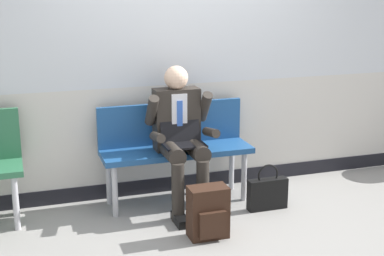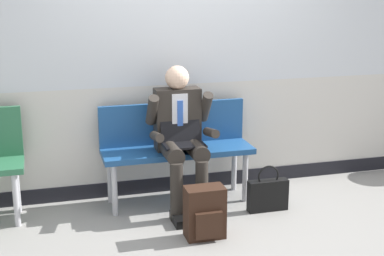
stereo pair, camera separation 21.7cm
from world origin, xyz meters
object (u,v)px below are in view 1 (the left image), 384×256
object	(u,v)px
bench_with_person	(174,143)
backpack	(208,213)
handbag	(267,193)
person_seated	(181,134)

from	to	relation	value
bench_with_person	backpack	world-z (taller)	bench_with_person
backpack	handbag	world-z (taller)	same
backpack	person_seated	bearing A→B (deg)	92.47
backpack	handbag	bearing A→B (deg)	27.71
handbag	backpack	bearing A→B (deg)	-152.29
person_seated	handbag	bearing A→B (deg)	-21.28
person_seated	backpack	distance (m)	0.80
backpack	bench_with_person	bearing A→B (deg)	91.89
bench_with_person	handbag	bearing A→B (deg)	-33.61
bench_with_person	handbag	distance (m)	0.95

